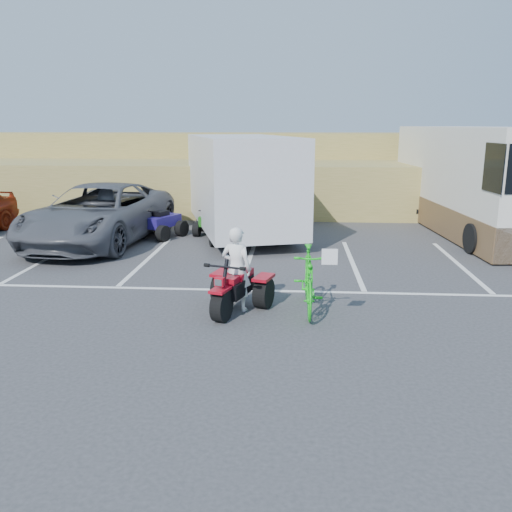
# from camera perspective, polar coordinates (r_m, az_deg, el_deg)

# --- Properties ---
(ground) EXTENTS (100.00, 100.00, 0.00)m
(ground) POSITION_cam_1_polar(r_m,az_deg,el_deg) (9.50, -3.29, -7.93)
(ground) COLOR #353537
(ground) RESTS_ON ground
(parking_stripes) EXTENTS (28.00, 5.16, 0.01)m
(parking_stripes) POSITION_cam_1_polar(r_m,az_deg,el_deg) (13.29, 2.63, -1.55)
(parking_stripes) COLOR white
(parking_stripes) RESTS_ON ground
(grass_embankment) EXTENTS (40.00, 8.50, 3.10)m
(grass_embankment) POSITION_cam_1_polar(r_m,az_deg,el_deg) (24.35, 1.32, 8.81)
(grass_embankment) COLOR olive
(grass_embankment) RESTS_ON ground
(red_trike_atv) EXTENTS (1.60, 1.86, 1.03)m
(red_trike_atv) POSITION_cam_1_polar(r_m,az_deg,el_deg) (10.44, -2.36, -5.89)
(red_trike_atv) COLOR #A00917
(red_trike_atv) RESTS_ON ground
(rider) EXTENTS (0.68, 0.55, 1.63)m
(rider) POSITION_cam_1_polar(r_m,az_deg,el_deg) (10.32, -2.07, -1.37)
(rider) COLOR white
(rider) RESTS_ON ground
(green_dirt_bike) EXTENTS (0.61, 2.06, 1.23)m
(green_dirt_bike) POSITION_cam_1_polar(r_m,az_deg,el_deg) (10.37, 5.55, -2.48)
(green_dirt_bike) COLOR #14BF19
(green_dirt_bike) RESTS_ON ground
(grey_pickup) EXTENTS (3.56, 6.59, 1.76)m
(grey_pickup) POSITION_cam_1_polar(r_m,az_deg,el_deg) (16.98, -16.20, 4.28)
(grey_pickup) COLOR #4D4F56
(grey_pickup) RESTS_ON ground
(cargo_trailer) EXTENTS (4.48, 7.21, 3.14)m
(cargo_trailer) POSITION_cam_1_polar(r_m,az_deg,el_deg) (17.55, -1.59, 7.80)
(cargo_trailer) COLOR silver
(cargo_trailer) RESTS_ON ground
(rv_motorhome) EXTENTS (3.18, 9.56, 3.37)m
(rv_motorhome) POSITION_cam_1_polar(r_m,az_deg,el_deg) (19.40, 21.60, 6.73)
(rv_motorhome) COLOR silver
(rv_motorhome) RESTS_ON ground
(quad_atv_blue) EXTENTS (1.59, 1.77, 0.95)m
(quad_atv_blue) POSITION_cam_1_polar(r_m,az_deg,el_deg) (17.45, -9.90, 1.93)
(quad_atv_blue) COLOR navy
(quad_atv_blue) RESTS_ON ground
(quad_atv_green) EXTENTS (1.08, 1.39, 0.87)m
(quad_atv_green) POSITION_cam_1_polar(r_m,az_deg,el_deg) (17.80, -4.66, 2.32)
(quad_atv_green) COLOR #185814
(quad_atv_green) RESTS_ON ground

